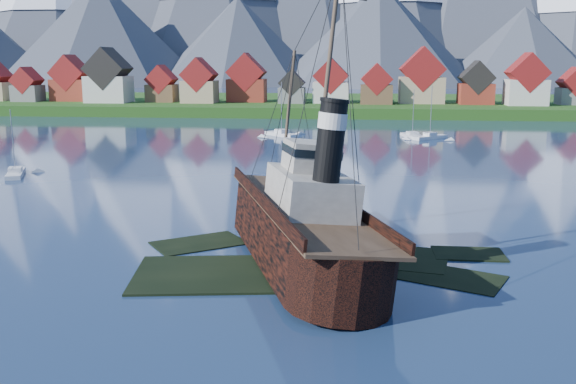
# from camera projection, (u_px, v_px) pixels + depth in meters

# --- Properties ---
(ground) EXTENTS (1400.00, 1400.00, 0.00)m
(ground) POSITION_uv_depth(u_px,v_px,m) (290.00, 268.00, 51.94)
(ground) COLOR navy
(ground) RESTS_ON ground
(shoal) EXTENTS (31.71, 21.24, 1.14)m
(shoal) POSITION_uv_depth(u_px,v_px,m) (314.00, 264.00, 53.94)
(shoal) COLOR black
(shoal) RESTS_ON ground
(shore_bank) EXTENTS (600.00, 80.00, 3.20)m
(shore_bank) POSITION_uv_depth(u_px,v_px,m) (338.00, 108.00, 217.55)
(shore_bank) COLOR #224413
(shore_bank) RESTS_ON ground
(seawall) EXTENTS (600.00, 2.50, 2.00)m
(seawall) POSITION_uv_depth(u_px,v_px,m) (335.00, 119.00, 180.53)
(seawall) COLOR #3F3D38
(seawall) RESTS_ON ground
(town) EXTENTS (250.96, 16.69, 17.30)m
(town) POSITION_uv_depth(u_px,v_px,m) (232.00, 83.00, 201.57)
(town) COLOR maroon
(town) RESTS_ON ground
(tugboat_wreck) EXTENTS (7.37, 31.77, 25.18)m
(tugboat_wreck) POSITION_uv_depth(u_px,v_px,m) (300.00, 221.00, 54.10)
(tugboat_wreck) COLOR black
(tugboat_wreck) RESTS_ON ground
(sailboat_a) EXTENTS (5.05, 8.33, 9.98)m
(sailboat_a) POSITION_uv_depth(u_px,v_px,m) (16.00, 174.00, 92.81)
(sailboat_a) COLOR silver
(sailboat_a) RESTS_ON ground
(sailboat_c) EXTENTS (8.19, 8.58, 12.24)m
(sailboat_c) POSITION_uv_depth(u_px,v_px,m) (282.00, 135.00, 139.98)
(sailboat_c) COLOR silver
(sailboat_c) RESTS_ON ground
(sailboat_d) EXTENTS (7.88, 7.04, 11.57)m
(sailboat_d) POSITION_uv_depth(u_px,v_px,m) (430.00, 138.00, 134.86)
(sailboat_d) COLOR silver
(sailboat_d) RESTS_ON ground
(sailboat_e) EXTENTS (4.65, 9.45, 10.64)m
(sailboat_e) POSITION_uv_depth(u_px,v_px,m) (412.00, 137.00, 137.21)
(sailboat_e) COLOR silver
(sailboat_e) RESTS_ON ground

